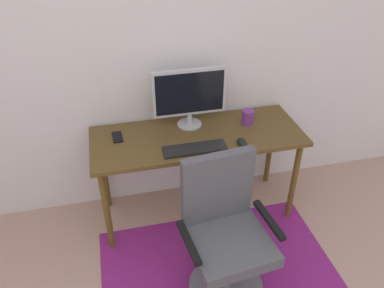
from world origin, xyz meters
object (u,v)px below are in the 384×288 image
object	(u,v)px
desk	(197,144)
coffee_cup	(248,117)
monitor	(189,94)
keyboard	(195,149)
computer_mouse	(242,142)
cell_phone	(117,137)
office_chair	(225,241)

from	to	relation	value
desk	coffee_cup	world-z (taller)	coffee_cup
monitor	keyboard	world-z (taller)	monitor
computer_mouse	coffee_cup	bearing A→B (deg)	62.09
computer_mouse	cell_phone	bearing A→B (deg)	161.41
desk	monitor	world-z (taller)	monitor
desk	coffee_cup	bearing A→B (deg)	10.03
coffee_cup	office_chair	distance (m)	0.96
keyboard	cell_phone	world-z (taller)	keyboard
keyboard	office_chair	xyz separation A→B (m)	(0.06, -0.53, -0.33)
desk	cell_phone	size ratio (longest dim) A/B	10.82
cell_phone	office_chair	bearing A→B (deg)	-58.18
cell_phone	office_chair	distance (m)	1.03
desk	cell_phone	distance (m)	0.57
monitor	office_chair	bearing A→B (deg)	-88.52
coffee_cup	cell_phone	xyz separation A→B (m)	(-0.96, 0.02, -0.05)
monitor	desk	bearing A→B (deg)	-80.14
cell_phone	desk	bearing A→B (deg)	-12.41
desk	cell_phone	xyz separation A→B (m)	(-0.56, 0.09, 0.08)
desk	computer_mouse	xyz separation A→B (m)	(0.27, -0.18, 0.09)
computer_mouse	keyboard	bearing A→B (deg)	179.08
cell_phone	office_chair	size ratio (longest dim) A/B	0.15
monitor	coffee_cup	bearing A→B (deg)	-10.03
monitor	cell_phone	distance (m)	0.59
computer_mouse	coffee_cup	xyz separation A→B (m)	(0.13, 0.25, 0.04)
desk	office_chair	distance (m)	0.75
keyboard	office_chair	size ratio (longest dim) A/B	0.45
computer_mouse	office_chair	bearing A→B (deg)	-117.07
computer_mouse	coffee_cup	size ratio (longest dim) A/B	0.97
coffee_cup	office_chair	bearing A→B (deg)	-117.34
keyboard	coffee_cup	bearing A→B (deg)	28.18
keyboard	cell_phone	bearing A→B (deg)	151.23
monitor	keyboard	xyz separation A→B (m)	(-0.04, -0.32, -0.24)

